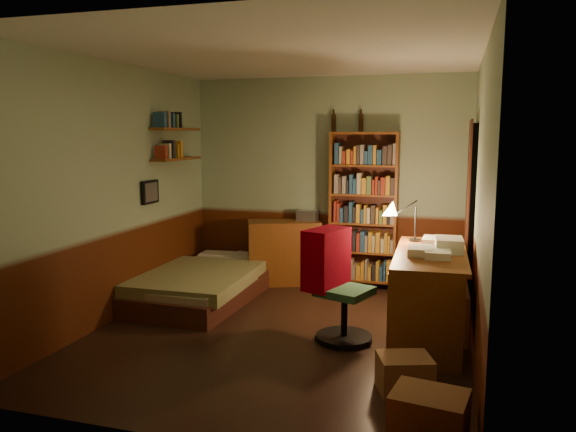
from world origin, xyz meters
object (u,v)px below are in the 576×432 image
(bed, at_px, (205,273))
(cardboard_box_b, at_px, (405,374))
(desk, at_px, (429,296))
(bookshelf, at_px, (363,211))
(office_chair, at_px, (345,282))
(cardboard_box_a, at_px, (429,419))
(mini_stereo, at_px, (308,215))
(desk_lamp, at_px, (416,211))
(dresser, at_px, (284,252))

(bed, relative_size, cardboard_box_b, 5.29)
(desk, bearing_deg, bed, 165.23)
(bookshelf, height_order, desk, bookshelf)
(desk, distance_m, office_chair, 0.81)
(office_chair, distance_m, cardboard_box_a, 1.83)
(mini_stereo, distance_m, desk, 2.33)
(mini_stereo, bearing_deg, desk_lamp, -35.20)
(cardboard_box_b, bearing_deg, desk_lamp, 92.35)
(dresser, relative_size, office_chair, 0.80)
(bed, relative_size, desk, 1.32)
(bed, distance_m, office_chair, 2.04)
(mini_stereo, distance_m, cardboard_box_b, 3.26)
(desk, height_order, cardboard_box_a, desk)
(desk_lamp, bearing_deg, dresser, 164.02)
(desk, bearing_deg, office_chair, -159.90)
(bed, bearing_deg, dresser, 55.30)
(bookshelf, height_order, cardboard_box_b, bookshelf)
(office_chair, bearing_deg, bookshelf, 113.60)
(bed, xyz_separation_m, desk_lamp, (2.37, -0.08, 0.83))
(dresser, height_order, mini_stereo, mini_stereo)
(bed, relative_size, dresser, 2.23)
(mini_stereo, relative_size, desk_lamp, 0.41)
(dresser, xyz_separation_m, office_chair, (1.13, -1.80, 0.16))
(desk_lamp, distance_m, cardboard_box_b, 1.96)
(dresser, xyz_separation_m, mini_stereo, (0.28, 0.12, 0.47))
(cardboard_box_a, bearing_deg, office_chair, 117.92)
(mini_stereo, bearing_deg, dresser, -152.52)
(bed, height_order, cardboard_box_b, bed)
(desk, relative_size, desk_lamp, 2.49)
(dresser, xyz_separation_m, cardboard_box_b, (1.76, -2.68, -0.27))
(desk_lamp, height_order, office_chair, desk_lamp)
(desk_lamp, relative_size, cardboard_box_a, 1.38)
(bed, distance_m, cardboard_box_b, 3.02)
(dresser, bearing_deg, bed, -149.00)
(mini_stereo, relative_size, cardboard_box_a, 0.56)
(desk, height_order, office_chair, office_chair)
(bed, relative_size, desk_lamp, 3.28)
(bed, height_order, cardboard_box_a, bed)
(dresser, distance_m, desk, 2.40)
(cardboard_box_a, distance_m, cardboard_box_b, 0.73)
(bed, xyz_separation_m, dresser, (0.68, 0.91, 0.10))
(office_chair, height_order, cardboard_box_a, office_chair)
(bed, height_order, desk_lamp, desk_lamp)
(office_chair, bearing_deg, dresser, 141.57)
(mini_stereo, height_order, cardboard_box_a, mini_stereo)
(mini_stereo, height_order, cardboard_box_b, mini_stereo)
(dresser, xyz_separation_m, desk, (1.87, -1.50, 0.01))
(mini_stereo, xyz_separation_m, cardboard_box_b, (1.48, -2.80, -0.74))
(bed, distance_m, dresser, 1.14)
(mini_stereo, bearing_deg, desk, -42.42)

